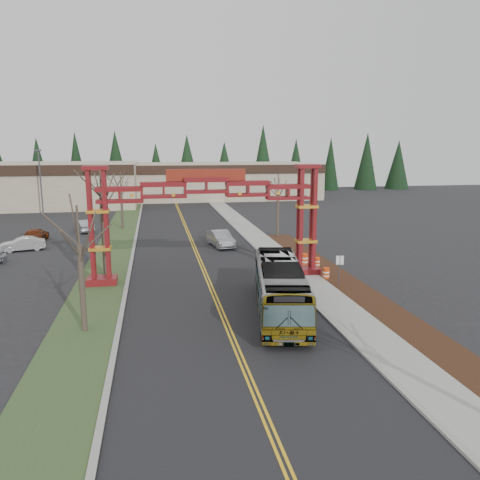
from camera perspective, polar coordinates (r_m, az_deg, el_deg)
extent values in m
plane|color=black|center=(20.48, 2.04, -18.59)|extent=(200.00, 200.00, 0.00)
cube|color=black|center=(43.72, -5.02, -2.30)|extent=(12.00, 110.00, 0.02)
cube|color=gold|center=(43.71, -5.18, -2.28)|extent=(0.12, 100.00, 0.01)
cube|color=gold|center=(43.73, -4.86, -2.27)|extent=(0.12, 100.00, 0.01)
cube|color=gray|center=(44.67, 2.86, -1.89)|extent=(0.30, 110.00, 0.15)
cube|color=gray|center=(45.02, 4.66, -1.81)|extent=(2.60, 110.00, 0.14)
cube|color=black|center=(32.38, 16.13, -7.46)|extent=(2.60, 50.00, 0.12)
cube|color=#324A25|center=(43.73, -15.52, -2.62)|extent=(4.00, 110.00, 0.08)
cube|color=gray|center=(43.59, -13.10, -2.50)|extent=(0.30, 110.00, 0.15)
cube|color=#5C110C|center=(36.93, -16.46, -4.79)|extent=(2.20, 1.60, 0.60)
cube|color=#5C110C|center=(35.74, -17.77, 1.69)|extent=(0.28, 0.28, 8.00)
cube|color=#5C110C|center=(35.62, -16.02, 1.75)|extent=(0.28, 0.28, 8.00)
cube|color=#5C110C|center=(36.43, -17.64, 1.86)|extent=(0.28, 0.28, 8.00)
cube|color=#5C110C|center=(36.30, -15.92, 1.93)|extent=(0.28, 0.28, 8.00)
cube|color=gold|center=(36.34, -16.68, -0.99)|extent=(1.60, 1.10, 0.22)
cube|color=gold|center=(35.88, -16.93, 3.38)|extent=(1.60, 1.10, 0.22)
cube|color=#5C110C|center=(35.61, -17.22, 8.41)|extent=(1.80, 1.20, 0.30)
cube|color=#5C110C|center=(38.57, 7.93, -3.75)|extent=(2.20, 1.60, 0.60)
cube|color=#5C110C|center=(37.21, 7.47, 2.48)|extent=(0.28, 0.28, 8.00)
cube|color=#5C110C|center=(37.55, 9.07, 2.52)|extent=(0.28, 0.28, 8.00)
cube|color=#5C110C|center=(37.86, 7.15, 2.64)|extent=(0.28, 0.28, 8.00)
cube|color=#5C110C|center=(38.21, 8.72, 2.67)|extent=(0.28, 0.28, 8.00)
cube|color=gold|center=(38.01, 8.03, -0.10)|extent=(1.60, 1.10, 0.22)
cube|color=gold|center=(37.57, 8.15, 4.09)|extent=(1.60, 1.10, 0.22)
cube|color=#5C110C|center=(37.32, 8.28, 8.89)|extent=(1.80, 1.20, 0.30)
cube|color=#5C110C|center=(35.66, -4.15, 6.86)|extent=(16.00, 0.90, 1.00)
cube|color=#5C110C|center=(35.74, -4.12, 5.43)|extent=(16.00, 0.90, 0.60)
cube|color=maroon|center=(35.62, -4.16, 7.91)|extent=(6.00, 0.25, 0.90)
cube|color=tan|center=(93.31, -26.78, 6.05)|extent=(46.00, 22.00, 7.50)
cube|color=tan|center=(98.56, -2.29, 7.29)|extent=(38.00, 20.00, 7.00)
cube|color=black|center=(88.43, -1.37, 8.60)|extent=(38.00, 0.40, 1.60)
cone|color=black|center=(112.37, -23.84, 8.37)|extent=(5.60, 5.60, 13.00)
cylinder|color=#382D26|center=(112.70, -23.61, 5.48)|extent=(0.80, 0.80, 1.60)
cone|color=black|center=(110.74, -19.51, 8.65)|extent=(5.60, 5.60, 13.00)
cylinder|color=#382D26|center=(111.07, -19.32, 5.72)|extent=(0.80, 0.80, 1.60)
cone|color=black|center=(109.75, -15.08, 8.89)|extent=(5.60, 5.60, 13.00)
cylinder|color=#382D26|center=(110.08, -14.93, 5.92)|extent=(0.80, 0.80, 1.60)
cone|color=black|center=(109.41, -10.59, 9.07)|extent=(5.60, 5.60, 13.00)
cylinder|color=#382D26|center=(109.75, -10.48, 6.10)|extent=(0.80, 0.80, 1.60)
cone|color=black|center=(109.73, -6.09, 9.20)|extent=(5.60, 5.60, 13.00)
cylinder|color=#382D26|center=(110.07, -6.03, 6.24)|extent=(0.80, 0.80, 1.60)
cone|color=black|center=(110.70, -1.64, 9.28)|extent=(5.60, 5.60, 13.00)
cylinder|color=#382D26|center=(111.04, -1.62, 6.33)|extent=(0.80, 0.80, 1.60)
cone|color=black|center=(112.31, 2.71, 9.30)|extent=(5.60, 5.60, 13.00)
cylinder|color=#382D26|center=(112.64, 2.68, 6.40)|extent=(0.80, 0.80, 1.60)
cone|color=black|center=(114.54, 6.91, 9.26)|extent=(5.60, 5.60, 13.00)
cylinder|color=#382D26|center=(114.86, 6.84, 6.42)|extent=(0.80, 0.80, 1.60)
cone|color=black|center=(117.33, 10.93, 9.19)|extent=(5.60, 5.60, 13.00)
cylinder|color=#382D26|center=(117.65, 10.82, 6.41)|extent=(0.80, 0.80, 1.60)
cone|color=black|center=(120.66, 14.74, 9.08)|extent=(5.60, 5.60, 13.00)
cylinder|color=#382D26|center=(120.97, 14.60, 6.38)|extent=(0.80, 0.80, 1.60)
cone|color=black|center=(124.49, 18.33, 8.93)|extent=(5.60, 5.60, 13.00)
cylinder|color=#382D26|center=(124.78, 18.17, 6.32)|extent=(0.80, 0.80, 1.60)
imported|color=#B8BCC1|center=(29.24, 4.90, -5.85)|extent=(4.84, 11.96, 3.25)
imported|color=#A5A8AD|center=(48.85, -2.35, 0.16)|extent=(2.57, 5.29, 1.67)
imported|color=silver|center=(51.64, -24.97, -0.45)|extent=(4.46, 2.49, 1.39)
imported|color=maroon|center=(56.04, -23.67, 0.54)|extent=(2.13, 5.09, 1.47)
imported|color=#A9ACB1|center=(60.62, -18.48, 1.66)|extent=(3.06, 4.79, 1.49)
cylinder|color=#382D26|center=(27.41, -18.69, -5.64)|extent=(0.32, 0.32, 5.02)
cylinder|color=#382D26|center=(26.65, -19.16, 1.63)|extent=(0.12, 0.12, 2.22)
cylinder|color=#382D26|center=(38.93, -16.29, 0.40)|extent=(0.33, 0.33, 6.37)
cylinder|color=#382D26|center=(38.39, -16.64, 6.61)|extent=(0.13, 0.13, 2.30)
cylinder|color=#382D26|center=(61.21, -14.20, 3.74)|extent=(0.31, 0.31, 5.21)
cylinder|color=#382D26|center=(60.87, -14.36, 7.08)|extent=(0.12, 0.12, 2.13)
cylinder|color=#382D26|center=(53.98, 4.62, 3.11)|extent=(0.31, 0.31, 5.25)
cylinder|color=#382D26|center=(53.60, 4.68, 6.90)|extent=(0.11, 0.11, 2.10)
cylinder|color=#3F3F44|center=(77.01, -23.11, 6.33)|extent=(0.22, 0.22, 9.69)
cube|color=#3F3F44|center=(76.83, -23.40, 10.01)|extent=(0.86, 0.43, 0.27)
cylinder|color=#3F3F44|center=(35.22, 12.02, -3.81)|extent=(0.07, 0.07, 2.41)
cube|color=white|center=(35.00, 12.08, -2.42)|extent=(0.54, 0.17, 0.66)
cylinder|color=#DF3E0C|center=(37.26, 10.45, -4.07)|extent=(0.50, 0.50, 0.97)
cylinder|color=white|center=(37.22, 10.46, -3.85)|extent=(0.52, 0.52, 0.12)
cylinder|color=white|center=(37.30, 10.45, -4.29)|extent=(0.52, 0.52, 0.12)
cylinder|color=#DF3E0C|center=(40.70, 9.36, -2.75)|extent=(0.49, 0.49, 0.94)
cylinder|color=white|center=(40.66, 9.37, -2.56)|extent=(0.51, 0.51, 0.11)
cylinder|color=white|center=(40.73, 9.36, -2.95)|extent=(0.51, 0.51, 0.11)
cylinder|color=#DF3E0C|center=(41.33, 7.88, -2.40)|extent=(0.56, 0.56, 1.08)
cylinder|color=white|center=(41.30, 7.89, -2.18)|extent=(0.58, 0.58, 0.13)
cylinder|color=white|center=(41.37, 7.88, -2.61)|extent=(0.58, 0.58, 0.13)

